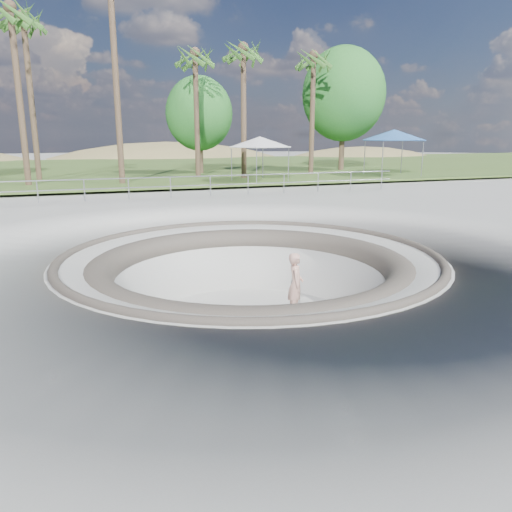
# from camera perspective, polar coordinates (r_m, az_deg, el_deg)

# --- Properties ---
(ground) EXTENTS (180.00, 180.00, 0.00)m
(ground) POSITION_cam_1_polar(r_m,az_deg,el_deg) (13.52, -0.66, 0.10)
(ground) COLOR #A1A19C
(ground) RESTS_ON ground
(skate_bowl) EXTENTS (14.00, 14.00, 4.10)m
(skate_bowl) POSITION_cam_1_polar(r_m,az_deg,el_deg) (14.07, -0.64, -7.16)
(skate_bowl) COLOR #A1A19C
(skate_bowl) RESTS_ON ground
(grass_strip) EXTENTS (180.00, 36.00, 0.12)m
(grass_strip) POSITION_cam_1_polar(r_m,az_deg,el_deg) (46.72, -14.51, 9.66)
(grass_strip) COLOR #3F5722
(grass_strip) RESTS_ON ground
(distant_hills) EXTENTS (103.20, 45.00, 28.60)m
(distant_hills) POSITION_cam_1_polar(r_m,az_deg,el_deg) (70.81, -12.90, 5.09)
(distant_hills) COLOR olive
(distant_hills) RESTS_ON ground
(safety_railing) EXTENTS (25.00, 0.06, 1.03)m
(safety_railing) POSITION_cam_1_polar(r_m,az_deg,el_deg) (24.93, -9.73, 7.79)
(safety_railing) COLOR gray
(safety_railing) RESTS_ON ground
(skateboard) EXTENTS (0.85, 0.29, 0.09)m
(skateboard) POSITION_cam_1_polar(r_m,az_deg,el_deg) (14.35, 4.48, -6.78)
(skateboard) COLOR brown
(skateboard) RESTS_ON ground
(skater) EXTENTS (0.64, 0.77, 1.81)m
(skater) POSITION_cam_1_polar(r_m,az_deg,el_deg) (14.06, 4.55, -3.25)
(skater) COLOR tan
(skater) RESTS_ON skateboard
(canopy_white) EXTENTS (5.22, 5.22, 2.78)m
(canopy_white) POSITION_cam_1_polar(r_m,az_deg,el_deg) (32.39, 0.45, 12.89)
(canopy_white) COLOR gray
(canopy_white) RESTS_ON ground
(canopy_blue) EXTENTS (6.40, 6.40, 3.26)m
(canopy_blue) POSITION_cam_1_polar(r_m,az_deg,el_deg) (38.41, 15.49, 13.18)
(canopy_blue) COLOR gray
(canopy_blue) RESTS_ON ground
(palm_a) EXTENTS (2.60, 2.60, 10.60)m
(palm_a) POSITION_cam_1_polar(r_m,az_deg,el_deg) (33.12, -26.22, 23.17)
(palm_a) COLOR brown
(palm_a) RESTS_ON ground
(palm_b) EXTENTS (2.60, 2.60, 10.95)m
(palm_b) POSITION_cam_1_polar(r_m,az_deg,el_deg) (36.89, -25.01, 22.69)
(palm_b) COLOR brown
(palm_b) RESTS_ON ground
(palm_d) EXTENTS (2.60, 2.60, 9.12)m
(palm_d) POSITION_cam_1_polar(r_m,az_deg,el_deg) (36.02, -6.97, 21.30)
(palm_d) COLOR brown
(palm_d) RESTS_ON ground
(palm_e) EXTENTS (2.60, 2.60, 9.33)m
(palm_e) POSITION_cam_1_polar(r_m,az_deg,el_deg) (35.14, -1.45, 21.92)
(palm_e) COLOR brown
(palm_e) RESTS_ON ground
(palm_f) EXTENTS (2.60, 2.60, 9.33)m
(palm_f) POSITION_cam_1_polar(r_m,az_deg,el_deg) (38.53, 6.60, 21.10)
(palm_f) COLOR brown
(palm_f) RESTS_ON ground
(bushy_tree_mid) EXTENTS (5.08, 4.62, 7.33)m
(bushy_tree_mid) POSITION_cam_1_polar(r_m,az_deg,el_deg) (39.50, -6.52, 15.85)
(bushy_tree_mid) COLOR brown
(bushy_tree_mid) RESTS_ON ground
(bushy_tree_right) EXTENTS (6.93, 6.30, 9.99)m
(bushy_tree_right) POSITION_cam_1_polar(r_m,az_deg,el_deg) (43.43, 10.00, 17.73)
(bushy_tree_right) COLOR brown
(bushy_tree_right) RESTS_ON ground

